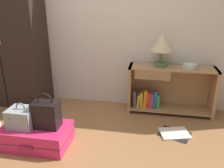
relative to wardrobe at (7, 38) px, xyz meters
name	(u,v)px	position (x,y,z in m)	size (l,w,h in m)	color
ground_plane	(73,162)	(1.34, -1.20, -0.99)	(9.00, 9.00, 0.00)	olive
back_wall	(103,15)	(1.34, 0.30, 0.31)	(6.40, 0.10, 2.60)	beige
wardrobe	(7,38)	(0.00, 0.00, 0.00)	(1.04, 0.47, 1.98)	black
bookshelf	(166,90)	(2.27, 0.08, -0.66)	(1.15, 0.33, 0.66)	#A37A51
table_lamp	(162,44)	(2.16, 0.08, -0.02)	(0.29, 0.29, 0.45)	#4C7542
bowl	(190,66)	(2.54, 0.05, -0.30)	(0.18, 0.18, 0.06)	silver
suitcase_large	(37,135)	(0.86, -1.00, -0.88)	(0.72, 0.46, 0.23)	#DB2860
train_case	(22,117)	(0.73, -1.02, -0.66)	(0.28, 0.24, 0.28)	#8E99A3
handbag	(46,114)	(0.99, -0.98, -0.62)	(0.27, 0.18, 0.39)	black
open_book_on_floor	(174,133)	(2.37, -0.52, -0.98)	(0.42, 0.38, 0.02)	white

